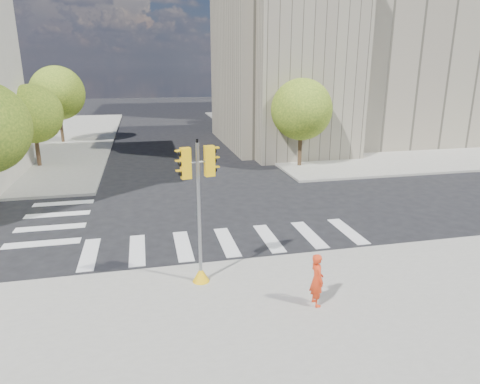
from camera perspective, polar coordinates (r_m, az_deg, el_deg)
name	(u,v)px	position (r m, az deg, el deg)	size (l,w,h in m)	color
ground	(221,225)	(19.56, -2.60, -4.38)	(160.00, 160.00, 0.00)	black
sidewalk_far_right	(354,129)	(50.19, 15.02, 8.13)	(28.00, 40.00, 0.15)	gray
civic_building	(352,62)	(41.58, 14.67, 16.47)	(26.00, 16.00, 19.39)	gray
office_tower	(322,4)	(65.54, 10.82, 23.37)	(20.00, 18.00, 30.00)	#9EA0A3
tree_lw_mid	(33,114)	(32.98, -25.91, 9.35)	(4.00, 4.00, 5.77)	#382616
tree_lw_far	(57,93)	(42.69, -23.17, 12.02)	(4.80, 4.80, 6.95)	#382616
tree_re_near	(302,110)	(30.09, 8.21, 10.83)	(4.20, 4.20, 6.16)	#382616
tree_re_mid	(257,94)	(41.47, 2.23, 12.95)	(4.60, 4.60, 6.66)	#382616
tree_re_far	(231,92)	(53.16, -1.20, 13.24)	(4.00, 4.00, 5.88)	#382616
lamp_near	(290,97)	(33.96, 6.62, 12.42)	(0.35, 0.18, 8.11)	black
lamp_far	(247,88)	(47.38, 0.91, 13.69)	(0.35, 0.18, 8.11)	black
traffic_signal	(199,224)	(13.63, -5.42, -4.27)	(1.08, 0.56, 4.73)	#F3B50C
photographer	(317,280)	(12.98, 10.22, -11.43)	(0.59, 0.39, 1.62)	red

